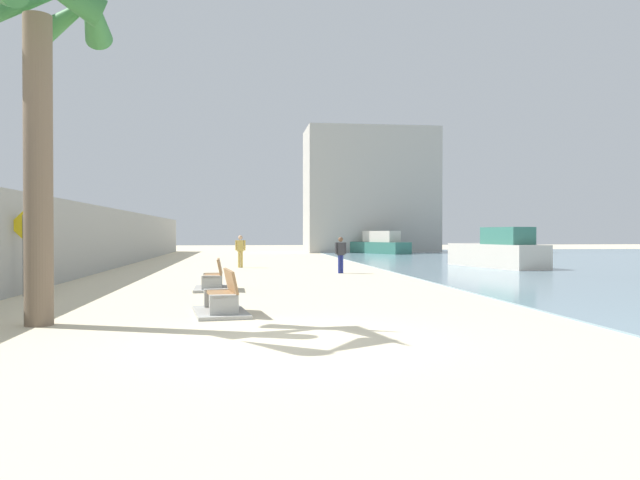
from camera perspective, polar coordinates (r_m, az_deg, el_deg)
The scene contains 11 objects.
ground_plane at distance 28.30m, azimuth -5.73°, elevation -2.96°, with size 120.00×120.00×0.00m, color beige.
seawall at distance 29.04m, azimuth -20.69°, elevation 0.06°, with size 0.80×64.00×3.01m, color #9E9E99.
palm_tree at distance 13.45m, azimuth -24.50°, elevation 15.12°, with size 3.19×3.33×7.12m.
bench_near at distance 13.76m, azimuth -9.13°, elevation -5.85°, with size 1.38×2.23×0.98m.
bench_far at distance 19.59m, azimuth -9.90°, elevation -3.90°, with size 1.15×2.12×0.98m.
person_walking at distance 31.79m, azimuth -7.41°, elevation -0.82°, with size 0.53×0.22×1.67m.
person_standing at distance 27.11m, azimuth 1.93°, elevation -1.15°, with size 0.52×0.25×1.61m.
boat_far_right at distance 32.48m, azimuth 16.20°, elevation -1.08°, with size 3.08×6.57×2.04m.
boat_far_left at distance 52.89m, azimuth 5.07°, elevation -0.46°, with size 5.30×7.83×1.91m.
pedestrian_sign at distance 19.15m, azimuth -25.81°, elevation -0.24°, with size 0.85×0.08×2.43m.
harbor_building at distance 57.59m, azimuth 4.67°, elevation 4.57°, with size 12.00×6.00×11.41m, color #ADAAA3.
Camera 1 is at (-0.71, -10.23, 1.80)m, focal length 34.43 mm.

